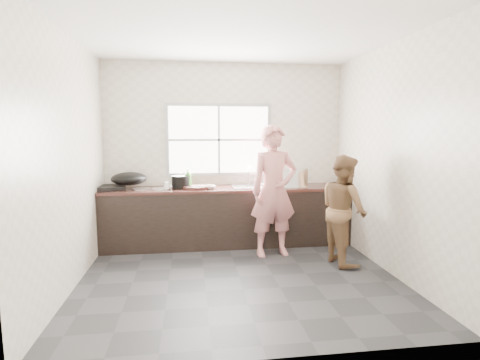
{
  "coord_description": "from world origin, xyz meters",
  "views": [
    {
      "loc": [
        -0.54,
        -4.13,
        1.67
      ],
      "look_at": [
        0.1,
        0.65,
        1.05
      ],
      "focal_mm": 28.0,
      "sensor_mm": 36.0,
      "label": 1
    }
  ],
  "objects": [
    {
      "name": "floor",
      "position": [
        0.0,
        0.0,
        -0.01
      ],
      "size": [
        3.6,
        3.2,
        0.01
      ],
      "primitive_type": "cube",
      "color": "#2B2B2D",
      "rests_on": "ground"
    },
    {
      "name": "ceiling",
      "position": [
        0.0,
        0.0,
        2.71
      ],
      "size": [
        3.6,
        3.2,
        0.01
      ],
      "primitive_type": "cube",
      "color": "silver",
      "rests_on": "wall_back"
    },
    {
      "name": "wall_back",
      "position": [
        0.0,
        1.6,
        1.35
      ],
      "size": [
        3.6,
        0.01,
        2.7
      ],
      "primitive_type": "cube",
      "color": "beige",
      "rests_on": "ground"
    },
    {
      "name": "wall_left",
      "position": [
        -1.8,
        0.0,
        1.35
      ],
      "size": [
        0.01,
        3.2,
        2.7
      ],
      "primitive_type": "cube",
      "color": "silver",
      "rests_on": "ground"
    },
    {
      "name": "wall_right",
      "position": [
        1.8,
        0.0,
        1.35
      ],
      "size": [
        0.01,
        3.2,
        2.7
      ],
      "primitive_type": "cube",
      "color": "beige",
      "rests_on": "ground"
    },
    {
      "name": "wall_front",
      "position": [
        0.0,
        -1.6,
        1.35
      ],
      "size": [
        3.6,
        0.01,
        2.7
      ],
      "primitive_type": "cube",
      "color": "silver",
      "rests_on": "ground"
    },
    {
      "name": "cabinet",
      "position": [
        0.0,
        1.29,
        0.41
      ],
      "size": [
        3.6,
        0.62,
        0.82
      ],
      "primitive_type": "cube",
      "color": "black",
      "rests_on": "floor"
    },
    {
      "name": "countertop",
      "position": [
        0.0,
        1.29,
        0.84
      ],
      "size": [
        3.6,
        0.64,
        0.04
      ],
      "primitive_type": "cube",
      "color": "#351A15",
      "rests_on": "cabinet"
    },
    {
      "name": "sink",
      "position": [
        0.35,
        1.29,
        0.86
      ],
      "size": [
        0.55,
        0.45,
        0.02
      ],
      "primitive_type": "cube",
      "color": "silver",
      "rests_on": "countertop"
    },
    {
      "name": "faucet",
      "position": [
        0.35,
        1.49,
        1.01
      ],
      "size": [
        0.02,
        0.02,
        0.3
      ],
      "primitive_type": "cylinder",
      "color": "silver",
      "rests_on": "countertop"
    },
    {
      "name": "window_frame",
      "position": [
        -0.1,
        1.59,
        1.55
      ],
      "size": [
        1.6,
        0.05,
        1.1
      ],
      "primitive_type": "cube",
      "color": "#9EA0A5",
      "rests_on": "wall_back"
    },
    {
      "name": "window_glazing",
      "position": [
        -0.1,
        1.57,
        1.55
      ],
      "size": [
        1.5,
        0.01,
        1.0
      ],
      "primitive_type": "cube",
      "color": "white",
      "rests_on": "window_frame"
    },
    {
      "name": "woman",
      "position": [
        0.57,
        0.74,
        0.82
      ],
      "size": [
        0.65,
        0.47,
        1.65
      ],
      "primitive_type": "imported",
      "rotation": [
        0.0,
        0.0,
        0.12
      ],
      "color": "#DB8583",
      "rests_on": "floor"
    },
    {
      "name": "person_side",
      "position": [
        1.39,
        0.32,
        0.69
      ],
      "size": [
        0.61,
        0.74,
        1.39
      ],
      "primitive_type": "imported",
      "rotation": [
        0.0,
        0.0,
        1.69
      ],
      "color": "brown",
      "rests_on": "floor"
    },
    {
      "name": "cutting_board",
      "position": [
        -0.45,
        1.23,
        0.88
      ],
      "size": [
        0.44,
        0.44,
        0.04
      ],
      "primitive_type": "cylinder",
      "rotation": [
        0.0,
        0.0,
        -0.09
      ],
      "color": "#331713",
      "rests_on": "countertop"
    },
    {
      "name": "cleaver",
      "position": [
        -0.44,
        1.19,
        0.9
      ],
      "size": [
        0.21,
        0.14,
        0.01
      ],
      "primitive_type": "cube",
      "rotation": [
        0.0,
        0.0,
        0.23
      ],
      "color": "silver",
      "rests_on": "cutting_board"
    },
    {
      "name": "bowl_mince",
      "position": [
        -0.28,
        1.19,
        0.88
      ],
      "size": [
        0.25,
        0.25,
        0.05
      ],
      "primitive_type": "imported",
      "rotation": [
        0.0,
        0.0,
        0.32
      ],
      "color": "white",
      "rests_on": "countertop"
    },
    {
      "name": "bowl_crabs",
      "position": [
        0.62,
        1.2,
        0.89
      ],
      "size": [
        0.18,
        0.18,
        0.05
      ],
      "primitive_type": "imported",
      "rotation": [
        0.0,
        0.0,
        0.07
      ],
      "color": "white",
      "rests_on": "countertop"
    },
    {
      "name": "bowl_held",
      "position": [
        0.5,
        1.31,
        0.89
      ],
      "size": [
        0.23,
        0.23,
        0.05
      ],
      "primitive_type": "imported",
      "rotation": [
        0.0,
        0.0,
        0.43
      ],
      "color": "white",
      "rests_on": "countertop"
    },
    {
      "name": "black_pot",
      "position": [
        -0.68,
        1.3,
        0.95
      ],
      "size": [
        0.28,
        0.28,
        0.18
      ],
      "primitive_type": "cylinder",
      "rotation": [
        0.0,
        0.0,
        -0.12
      ],
      "color": "black",
      "rests_on": "countertop"
    },
    {
      "name": "plate_food",
      "position": [
        -0.84,
        1.52,
        0.87
      ],
      "size": [
        0.24,
        0.24,
        0.02
      ],
      "primitive_type": "cylinder",
      "rotation": [
        0.0,
        0.0,
        0.15
      ],
      "color": "white",
      "rests_on": "countertop"
    },
    {
      "name": "bottle_green",
      "position": [
        -0.57,
        1.32,
        1.0
      ],
      "size": [
        0.12,
        0.12,
        0.28
      ],
      "primitive_type": "imported",
      "rotation": [
        0.0,
        0.0,
        0.14
      ],
      "color": "#418D2E",
      "rests_on": "countertop"
    },
    {
      "name": "bottle_brown_tall",
      "position": [
        -0.69,
        1.52,
        0.95
      ],
      "size": [
        0.09,
        0.09,
        0.18
      ],
      "primitive_type": "imported",
      "rotation": [
        0.0,
        0.0,
        0.15
      ],
      "color": "#422F10",
      "rests_on": "countertop"
    },
    {
      "name": "bottle_brown_short",
      "position": [
        -0.63,
        1.52,
        0.94
      ],
      "size": [
        0.13,
        0.13,
        0.16
      ],
      "primitive_type": "imported",
      "rotation": [
        0.0,
        0.0,
        0.03
      ],
      "color": "#4E2913",
      "rests_on": "countertop"
    },
    {
      "name": "glass_jar",
      "position": [
        -0.87,
        1.21,
        0.91
      ],
      "size": [
        0.09,
        0.09,
        0.11
      ],
      "primitive_type": "cylinder",
      "rotation": [
        0.0,
        0.0,
        0.17
      ],
      "color": "white",
      "rests_on": "countertop"
    },
    {
      "name": "burner",
      "position": [
        -1.65,
        1.31,
        0.89
      ],
      "size": [
        0.44,
        0.44,
        0.06
      ],
      "primitive_type": "cube",
      "rotation": [
        0.0,
        0.0,
        0.17
      ],
      "color": "black",
      "rests_on": "countertop"
    },
    {
      "name": "wok",
      "position": [
        -1.4,
        1.28,
        1.01
      ],
      "size": [
        0.54,
        0.54,
        0.19
      ],
      "primitive_type": "ellipsoid",
      "rotation": [
        0.0,
        0.0,
        -0.11
      ],
      "color": "black",
      "rests_on": "burner"
    },
    {
      "name": "dish_rack",
      "position": [
        0.96,
        1.19,
        1.0
      ],
      "size": [
        0.39,
        0.28,
        0.28
      ],
      "primitive_type": "cube",
      "rotation": [
        0.0,
        0.0,
        -0.04
      ],
      "color": "white",
      "rests_on": "countertop"
    },
    {
      "name": "pot_lid_left",
      "position": [
        -1.24,
        1.28,
        0.87
      ],
      "size": [
        0.28,
        0.28,
        0.01
      ],
      "primitive_type": "cylinder",
      "rotation": [
        0.0,
        0.0,
        -0.1
      ],
      "color": "#B8BBBF",
      "rests_on": "countertop"
    },
    {
      "name": "pot_lid_right",
      "position": [
        -0.96,
        1.24,
        0.87
      ],
      "size": [
        0.36,
        0.36,
        0.01
      ],
      "primitive_type": "cylinder",
      "rotation": [
        0.0,
        0.0,
        -0.42
      ],
      "color": "silver",
      "rests_on": "countertop"
    }
  ]
}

